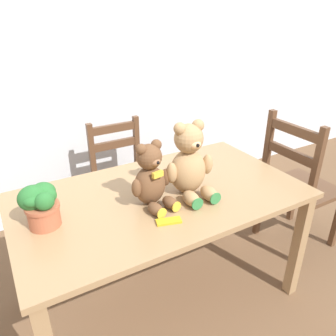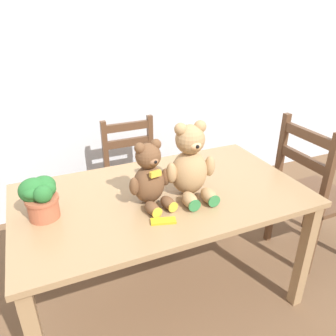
# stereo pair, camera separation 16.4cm
# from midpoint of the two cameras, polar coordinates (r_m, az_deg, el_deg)

# --- Properties ---
(wall_back) EXTENTS (8.00, 0.04, 2.60)m
(wall_back) POSITION_cam_midpoint_polar(r_m,az_deg,el_deg) (2.69, -16.70, 18.26)
(wall_back) COLOR silver
(wall_back) RESTS_ON ground_plane
(dining_table) EXTENTS (1.52, 0.86, 0.73)m
(dining_table) POSITION_cam_midpoint_polar(r_m,az_deg,el_deg) (1.80, -3.83, -6.96)
(dining_table) COLOR #9E7A51
(dining_table) RESTS_ON ground_plane
(wooden_chair_behind) EXTENTS (0.41, 0.44, 0.87)m
(wooden_chair_behind) POSITION_cam_midpoint_polar(r_m,az_deg,el_deg) (2.54, -9.48, -2.05)
(wooden_chair_behind) COLOR brown
(wooden_chair_behind) RESTS_ON ground_plane
(wooden_chair_side) EXTENTS (0.43, 0.44, 1.01)m
(wooden_chair_side) POSITION_cam_midpoint_polar(r_m,az_deg,el_deg) (2.47, 20.00, -2.97)
(wooden_chair_side) COLOR brown
(wooden_chair_side) RESTS_ON ground_plane
(teddy_bear_left) EXTENTS (0.23, 0.25, 0.33)m
(teddy_bear_left) POSITION_cam_midpoint_polar(r_m,az_deg,el_deg) (1.60, -5.89, -1.89)
(teddy_bear_left) COLOR brown
(teddy_bear_left) RESTS_ON dining_table
(teddy_bear_right) EXTENTS (0.27, 0.27, 0.39)m
(teddy_bear_right) POSITION_cam_midpoint_polar(r_m,az_deg,el_deg) (1.68, 0.97, 0.68)
(teddy_bear_right) COLOR tan
(teddy_bear_right) RESTS_ON dining_table
(potted_plant) EXTENTS (0.17, 0.16, 0.20)m
(potted_plant) POSITION_cam_midpoint_polar(r_m,az_deg,el_deg) (1.59, -24.14, -5.75)
(potted_plant) COLOR #B25B3D
(potted_plant) RESTS_ON dining_table
(chocolate_bar) EXTENTS (0.12, 0.08, 0.01)m
(chocolate_bar) POSITION_cam_midpoint_polar(r_m,az_deg,el_deg) (1.52, -2.98, -9.33)
(chocolate_bar) COLOR gold
(chocolate_bar) RESTS_ON dining_table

